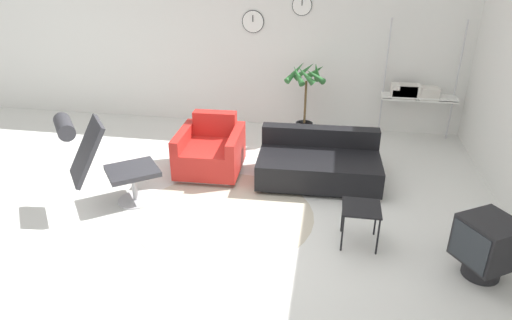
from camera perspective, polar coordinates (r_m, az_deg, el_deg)
The scene contains 10 objects.
ground_plane at distance 5.43m, azimuth -0.92°, elevation -6.83°, with size 12.00×12.00×0.00m, color silver.
wall_back at distance 7.76m, azimuth 3.35°, elevation 14.25°, with size 12.00×0.09×2.80m.
round_rug at distance 5.44m, azimuth -3.87°, elevation -6.77°, with size 2.09×2.09×0.01m.
lounge_chair at distance 5.54m, azimuth -18.85°, elevation 0.52°, with size 1.13×1.02×1.20m.
armchair_red at distance 6.35m, azimuth -5.69°, elevation 0.98°, with size 0.88×0.94×0.76m.
couch_low at distance 6.13m, azimuth 7.84°, elevation -0.52°, with size 1.62×1.00×0.64m.
side_table at distance 4.88m, azimuth 13.01°, elevation -6.27°, with size 0.40×0.40×0.44m.
crt_television at distance 4.85m, azimuth 26.90°, elevation -9.54°, with size 0.65×0.65×0.61m.
potted_plant at distance 7.28m, azimuth 6.23°, elevation 7.48°, with size 0.66×0.65×1.34m.
shelf_unit at distance 7.65m, azimuth 19.04°, elevation 8.02°, with size 1.15×0.28×1.89m.
Camera 1 is at (0.88, -4.51, 2.89)m, focal length 32.00 mm.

